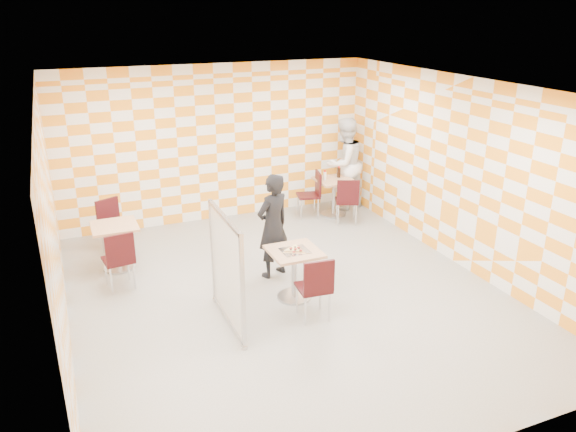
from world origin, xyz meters
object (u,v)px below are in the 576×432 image
(chair_second_side, at_px, (313,191))
(chair_empty_far, at_px, (112,221))
(chair_main_front, at_px, (316,284))
(man_dark, at_px, (273,226))
(partition, at_px, (227,270))
(empty_table, at_px, (116,239))
(main_table, at_px, (294,266))
(man_white, at_px, (344,164))
(soda_bottle, at_px, (339,172))
(chair_second_front, at_px, (347,198))
(sport_bottle, at_px, (325,175))
(second_table, at_px, (334,191))
(chair_empty_near, at_px, (119,256))

(chair_second_side, distance_m, chair_empty_far, 3.87)
(chair_main_front, relative_size, man_dark, 0.56)
(partition, bearing_deg, man_dark, 46.11)
(empty_table, distance_m, partition, 2.59)
(main_table, relative_size, man_white, 0.40)
(chair_main_front, bearing_deg, soda_bottle, 58.39)
(chair_second_front, distance_m, partition, 4.11)
(partition, bearing_deg, main_table, 16.17)
(chair_main_front, xyz_separation_m, soda_bottle, (2.24, 3.63, 0.31))
(sport_bottle, relative_size, soda_bottle, 0.87)
(main_table, height_order, man_white, man_white)
(chair_empty_far, xyz_separation_m, man_white, (4.69, 0.44, 0.40))
(partition, height_order, soda_bottle, partition)
(empty_table, height_order, soda_bottle, soda_bottle)
(main_table, height_order, chair_main_front, chair_main_front)
(chair_main_front, relative_size, man_white, 0.49)
(main_table, bearing_deg, man_white, 51.89)
(chair_main_front, relative_size, chair_second_front, 1.00)
(second_table, height_order, chair_main_front, chair_main_front)
(man_white, height_order, sport_bottle, man_white)
(chair_second_front, relative_size, chair_second_side, 1.00)
(second_table, distance_m, chair_empty_far, 4.30)
(empty_table, distance_m, chair_main_front, 3.50)
(main_table, relative_size, chair_empty_far, 0.81)
(chair_second_front, bearing_deg, partition, -140.81)
(chair_second_front, height_order, soda_bottle, soda_bottle)
(man_dark, distance_m, soda_bottle, 3.10)
(second_table, bearing_deg, empty_table, -168.81)
(man_dark, xyz_separation_m, man_white, (2.49, 2.36, 0.12))
(man_white, distance_m, sport_bottle, 0.64)
(main_table, distance_m, chair_main_front, 0.70)
(chair_second_side, xyz_separation_m, man_dark, (-1.67, -2.11, 0.28))
(second_table, xyz_separation_m, chair_main_front, (-2.10, -3.55, 0.04))
(chair_second_side, bearing_deg, empty_table, -166.63)
(second_table, height_order, chair_second_side, chair_second_side)
(chair_main_front, bearing_deg, chair_empty_far, 122.78)
(second_table, bearing_deg, soda_bottle, 30.90)
(man_dark, bearing_deg, main_table, 68.57)
(main_table, xyz_separation_m, partition, (-1.09, -0.32, 0.28))
(main_table, distance_m, chair_second_front, 3.09)
(empty_table, xyz_separation_m, chair_main_front, (2.23, -2.69, 0.04))
(empty_table, bearing_deg, man_dark, -28.11)
(second_table, distance_m, chair_second_side, 0.44)
(partition, bearing_deg, chair_empty_near, 127.41)
(second_table, height_order, man_white, man_white)
(chair_second_side, bearing_deg, chair_empty_near, -156.62)
(second_table, relative_size, sport_bottle, 3.75)
(chair_main_front, height_order, chair_second_side, same)
(man_dark, distance_m, sport_bottle, 2.84)
(main_table, relative_size, chair_empty_near, 0.81)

